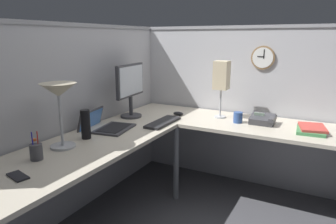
{
  "coord_description": "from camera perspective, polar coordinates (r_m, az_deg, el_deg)",
  "views": [
    {
      "loc": [
        -2.19,
        -1.01,
        1.46
      ],
      "look_at": [
        -0.01,
        0.15,
        0.87
      ],
      "focal_mm": 33.0,
      "sensor_mm": 36.0,
      "label": 1
    }
  ],
  "objects": [
    {
      "name": "desk",
      "position": [
        2.41,
        2.71,
        -6.69
      ],
      "size": [
        2.35,
        2.15,
        0.73
      ],
      "color": "beige",
      "rests_on": "ground"
    },
    {
      "name": "wall_clock",
      "position": [
        3.07,
        17.14,
        9.57
      ],
      "size": [
        0.04,
        0.22,
        0.22
      ],
      "color": "olive"
    },
    {
      "name": "coffee_mug",
      "position": [
        2.8,
        12.79,
        -0.98
      ],
      "size": [
        0.08,
        0.08,
        0.1
      ],
      "primitive_type": "cylinder",
      "color": "#2D4C8C",
      "rests_on": "desk"
    },
    {
      "name": "pen_cup",
      "position": [
        2.08,
        -23.17,
        -6.73
      ],
      "size": [
        0.08,
        0.08,
        0.18
      ],
      "color": "#4C4C51",
      "rests_on": "desk"
    },
    {
      "name": "laptop",
      "position": [
        2.62,
        -11.74,
        -2.49
      ],
      "size": [
        0.4,
        0.43,
        0.22
      ],
      "color": "#38383D",
      "rests_on": "desk"
    },
    {
      "name": "cell_phone",
      "position": [
        1.89,
        -25.98,
        -10.6
      ],
      "size": [
        0.1,
        0.16,
        0.01
      ],
      "primitive_type": "cube",
      "rotation": [
        0.0,
        0.0,
        -0.23
      ],
      "color": "black",
      "rests_on": "desk"
    },
    {
      "name": "book_stack",
      "position": [
        2.73,
        24.98,
        -2.89
      ],
      "size": [
        0.31,
        0.24,
        0.04
      ],
      "color": "#3F7F4C",
      "rests_on": "desk"
    },
    {
      "name": "computer_mouse",
      "position": [
        3.0,
        1.91,
        -0.28
      ],
      "size": [
        0.06,
        0.1,
        0.03
      ],
      "primitive_type": "ellipsoid",
      "color": "black",
      "rests_on": "desk"
    },
    {
      "name": "monitor",
      "position": [
        2.9,
        -6.95,
        4.71
      ],
      "size": [
        0.46,
        0.2,
        0.5
      ],
      "color": "#38383D",
      "rests_on": "desk"
    },
    {
      "name": "thermos_flask",
      "position": [
        2.37,
        -14.98,
        -2.21
      ],
      "size": [
        0.07,
        0.07,
        0.22
      ],
      "primitive_type": "cylinder",
      "color": "black",
      "rests_on": "desk"
    },
    {
      "name": "cubicle_wall_right",
      "position": [
        3.22,
        14.05,
        1.12
      ],
      "size": [
        0.12,
        2.37,
        1.58
      ],
      "color": "#B2B2B7",
      "rests_on": "ground"
    },
    {
      "name": "cubicle_wall_back",
      "position": [
        2.71,
        -17.21,
        -1.44
      ],
      "size": [
        2.57,
        0.12,
        1.58
      ],
      "color": "#B2B2B7",
      "rests_on": "ground"
    },
    {
      "name": "ground_plane",
      "position": [
        2.82,
        2.97,
        -17.72
      ],
      "size": [
        6.8,
        6.8,
        0.0
      ],
      "primitive_type": "plane",
      "color": "#47474C"
    },
    {
      "name": "desk_lamp_paper",
      "position": [
        2.89,
        9.85,
        6.4
      ],
      "size": [
        0.13,
        0.13,
        0.53
      ],
      "color": "#B7BABF",
      "rests_on": "desk"
    },
    {
      "name": "keyboard",
      "position": [
        2.71,
        -0.95,
        -1.9
      ],
      "size": [
        0.43,
        0.14,
        0.02
      ],
      "primitive_type": "cube",
      "rotation": [
        0.0,
        0.0,
        -0.0
      ],
      "color": "#232326",
      "rests_on": "desk"
    },
    {
      "name": "desk_lamp_dome",
      "position": [
        2.17,
        -19.53,
        2.92
      ],
      "size": [
        0.24,
        0.24,
        0.44
      ],
      "color": "#B7BABF",
      "rests_on": "desk"
    },
    {
      "name": "office_phone",
      "position": [
        2.82,
        17.19,
        -1.38
      ],
      "size": [
        0.19,
        0.21,
        0.11
      ],
      "color": "#38383D",
      "rests_on": "desk"
    }
  ]
}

